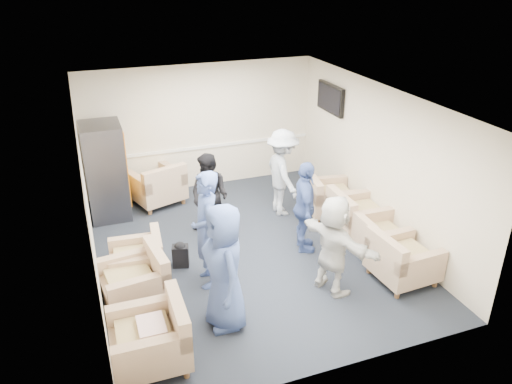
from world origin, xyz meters
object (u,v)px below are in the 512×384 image
object	(u,v)px
vending_machine	(106,171)
person_mid_left	(206,230)
person_back_right	(282,173)
armchair_left_mid	(138,282)
person_back_left	(210,196)
armchair_right_near	(400,261)
person_front_right	(334,245)
armchair_right_midnear	(375,237)
armchair_right_far	(328,198)
person_front_left	(224,268)
person_mid_right	(305,208)
armchair_corner	(158,187)
armchair_left_near	(154,339)
armchair_left_far	(140,261)
armchair_right_midfar	(356,217)

from	to	relation	value
vending_machine	person_mid_left	distance (m)	3.12
person_back_right	armchair_left_mid	bearing A→B (deg)	122.74
person_back_left	armchair_left_mid	bearing A→B (deg)	-86.08
armchair_right_near	person_front_right	bearing A→B (deg)	78.64
armchair_right_midnear	armchair_right_far	bearing A→B (deg)	3.85
person_mid_left	person_front_left	bearing A→B (deg)	4.16
armchair_left_mid	person_back_left	xyz separation A→B (m)	(1.54, 1.60, 0.42)
armchair_right_midnear	vending_machine	xyz separation A→B (m)	(-4.10, 3.05, 0.61)
person_front_left	person_back_right	world-z (taller)	person_front_left
vending_machine	person_mid_right	size ratio (longest dim) A/B	1.15
armchair_corner	person_front_left	distance (m)	4.11
armchair_right_near	armchair_right_far	xyz separation A→B (m)	(-0.01, 2.40, -0.00)
armchair_right_midnear	person_back_left	bearing A→B (deg)	57.37
armchair_right_midnear	person_front_left	world-z (taller)	person_front_left
armchair_left_near	armchair_left_mid	distance (m)	1.31
armchair_left_far	person_mid_right	bearing A→B (deg)	93.62
armchair_right_far	armchair_corner	world-z (taller)	armchair_corner
armchair_left_mid	armchair_corner	bearing A→B (deg)	157.55
armchair_right_midnear	vending_machine	world-z (taller)	vending_machine
armchair_left_far	person_front_right	distance (m)	3.02
armchair_left_near	vending_machine	size ratio (longest dim) A/B	0.50
armchair_left_far	armchair_right_midnear	size ratio (longest dim) A/B	1.06
armchair_right_far	vending_machine	size ratio (longest dim) A/B	0.54
armchair_right_near	person_mid_right	world-z (taller)	person_mid_right
armchair_right_midnear	person_mid_left	xyz separation A→B (m)	(-2.89, 0.17, 0.61)
vending_machine	armchair_right_far	bearing A→B (deg)	-20.09
armchair_left_mid	person_mid_left	bearing A→B (deg)	90.01
person_mid_left	person_mid_right	distance (m)	1.86
armchair_left_mid	armchair_right_near	xyz separation A→B (m)	(3.92, -0.86, 0.00)
person_mid_right	armchair_corner	bearing A→B (deg)	54.95
person_back_left	person_back_right	size ratio (longest dim) A/B	0.90
armchair_right_far	person_back_left	distance (m)	2.41
armchair_right_far	person_back_left	bearing A→B (deg)	98.26
armchair_right_midfar	person_back_right	size ratio (longest dim) A/B	0.55
armchair_left_far	armchair_right_near	distance (m)	4.07
person_back_right	person_front_left	bearing A→B (deg)	144.96
armchair_right_far	armchair_left_far	bearing A→B (deg)	113.60
person_mid_right	person_front_right	size ratio (longest dim) A/B	1.03
person_front_left	person_mid_left	xyz separation A→B (m)	(0.03, 1.03, 0.02)
armchair_left_mid	vending_machine	distance (m)	3.08
vending_machine	armchair_right_near	bearing A→B (deg)	-43.83
person_mid_left	armchair_right_near	bearing A→B (deg)	76.44
person_mid_left	person_back_right	bearing A→B (deg)	137.70
person_back_right	person_mid_right	distance (m)	1.43
vending_machine	person_back_left	xyz separation A→B (m)	(1.66, -1.42, -0.16)
armchair_corner	vending_machine	distance (m)	1.14
person_mid_right	armchair_left_far	bearing A→B (deg)	106.00
armchair_right_midnear	armchair_right_far	size ratio (longest dim) A/B	0.81
armchair_left_mid	person_back_left	distance (m)	2.26
armchair_right_near	armchair_left_far	bearing A→B (deg)	65.91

